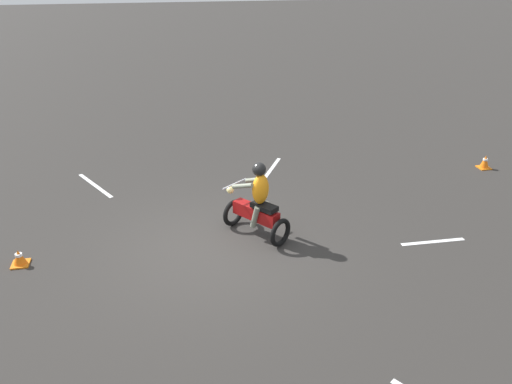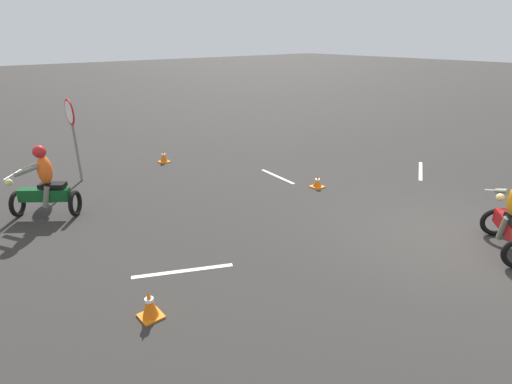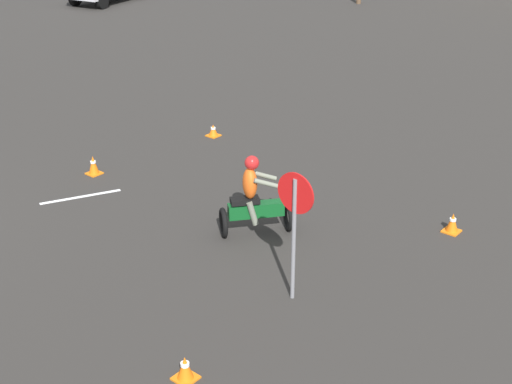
% 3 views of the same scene
% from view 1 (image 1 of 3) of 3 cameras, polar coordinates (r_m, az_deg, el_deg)
% --- Properties ---
extents(ground_plane, '(120.00, 120.00, 0.00)m').
position_cam_1_polar(ground_plane, '(10.09, -5.19, -6.56)').
color(ground_plane, '#2D2B28').
extents(motorcycle_rider_foreground, '(1.32, 1.48, 1.66)m').
position_cam_1_polar(motorcycle_rider_foreground, '(10.18, 0.15, -1.45)').
color(motorcycle_rider_foreground, black).
rests_on(motorcycle_rider_foreground, ground).
extents(traffic_cone_near_right, '(0.32, 0.32, 0.38)m').
position_cam_1_polar(traffic_cone_near_right, '(15.15, 24.69, 3.13)').
color(traffic_cone_near_right, orange).
rests_on(traffic_cone_near_right, ground).
extents(traffic_cone_far_center, '(0.32, 0.32, 0.32)m').
position_cam_1_polar(traffic_cone_far_center, '(10.52, -25.44, -6.81)').
color(traffic_cone_far_center, orange).
rests_on(traffic_cone_far_center, ground).
extents(lane_stripe_w, '(1.38, 0.14, 0.01)m').
position_cam_1_polar(lane_stripe_w, '(10.93, 19.57, -5.37)').
color(lane_stripe_w, silver).
rests_on(lane_stripe_w, ground).
extents(lane_stripe_sw, '(1.05, 1.79, 0.01)m').
position_cam_1_polar(lane_stripe_sw, '(13.63, 1.59, 2.41)').
color(lane_stripe_sw, silver).
rests_on(lane_stripe_sw, ground).
extents(lane_stripe_se, '(1.00, 1.68, 0.01)m').
position_cam_1_polar(lane_stripe_se, '(13.42, -17.91, 0.73)').
color(lane_stripe_se, silver).
rests_on(lane_stripe_se, ground).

